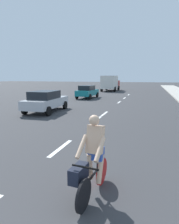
% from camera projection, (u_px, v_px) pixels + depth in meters
% --- Properties ---
extents(ground_plane, '(160.00, 160.00, 0.00)m').
position_uv_depth(ground_plane, '(119.00, 102.00, 19.79)').
color(ground_plane, '#38383A').
extents(lane_stripe_2, '(0.16, 1.80, 0.01)m').
position_uv_depth(lane_stripe_2, '(61.00, 148.00, 7.06)').
color(lane_stripe_2, white).
rests_on(lane_stripe_2, ground).
extents(lane_stripe_3, '(0.16, 1.80, 0.01)m').
position_uv_depth(lane_stripe_3, '(98.00, 119.00, 11.88)').
color(lane_stripe_3, white).
rests_on(lane_stripe_3, ground).
extents(lane_stripe_4, '(0.16, 1.80, 0.01)m').
position_uv_depth(lane_stripe_4, '(104.00, 114.00, 13.65)').
color(lane_stripe_4, white).
rests_on(lane_stripe_4, ground).
extents(lane_stripe_5, '(0.16, 1.80, 0.01)m').
position_uv_depth(lane_stripe_5, '(119.00, 102.00, 19.83)').
color(lane_stripe_5, white).
rests_on(lane_stripe_5, ground).
extents(lane_stripe_6, '(0.16, 1.80, 0.01)m').
position_uv_depth(lane_stripe_6, '(124.00, 98.00, 23.81)').
color(lane_stripe_6, white).
rests_on(lane_stripe_6, ground).
extents(lane_stripe_7, '(0.16, 1.80, 0.01)m').
position_uv_depth(lane_stripe_7, '(129.00, 95.00, 28.11)').
color(lane_stripe_7, white).
rests_on(lane_stripe_7, ground).
extents(cyclist, '(0.64, 1.71, 1.82)m').
position_uv_depth(cyclist, '(91.00, 161.00, 4.07)').
color(cyclist, black).
rests_on(cyclist, ground).
extents(parked_car_silver, '(2.17, 4.42, 1.57)m').
position_uv_depth(parked_car_silver, '(46.00, 101.00, 14.32)').
color(parked_car_silver, '#B7BABF').
rests_on(parked_car_silver, ground).
extents(parked_car_teal, '(1.99, 4.03, 1.57)m').
position_uv_depth(parked_car_teal, '(87.00, 91.00, 23.41)').
color(parked_car_teal, '#14727A').
rests_on(parked_car_teal, ground).
extents(delivery_truck, '(2.72, 6.26, 2.80)m').
position_uv_depth(delivery_truck, '(110.00, 83.00, 35.47)').
color(delivery_truck, maroon).
rests_on(delivery_truck, ground).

